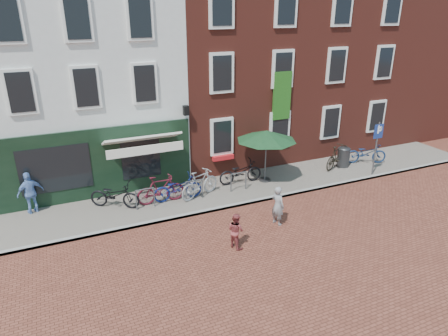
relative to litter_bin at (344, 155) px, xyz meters
name	(u,v)px	position (x,y,z in m)	size (l,w,h in m)	color
ground	(240,206)	(-6.43, -1.65, -0.66)	(80.00, 80.00, 0.00)	brown
sidewalk	(246,187)	(-5.43, -0.15, -0.61)	(24.00, 3.00, 0.10)	slate
building_stucco	(77,75)	(-11.43, 5.35, 3.84)	(8.00, 8.00, 9.00)	silver
building_brick_mid	(217,57)	(-4.43, 5.35, 4.34)	(6.00, 8.00, 10.00)	maroon
building_brick_right	(313,52)	(1.57, 5.35, 4.34)	(6.00, 8.00, 10.00)	maroon
filler_right	(396,56)	(8.07, 5.35, 3.84)	(7.00, 8.00, 9.00)	maroon
litter_bin	(344,155)	(0.00, 0.00, 0.00)	(0.59, 0.59, 1.09)	#333436
parking_sign	(377,140)	(0.58, -1.41, 1.13)	(0.50, 0.08, 2.52)	#4C4C4F
parasol	(267,134)	(-4.38, 0.01, 1.65)	(2.65, 2.65, 2.45)	#4C4C4F
woman	(278,206)	(-5.81, -3.43, 0.08)	(0.54, 0.35, 1.48)	gray
boy	(236,231)	(-7.84, -4.18, -0.05)	(0.59, 0.46, 1.22)	brown
cafe_person	(30,193)	(-13.91, 0.94, 0.26)	(0.96, 0.40, 1.64)	#6A8ECD
bicycle_0	(115,195)	(-10.99, 0.10, -0.04)	(0.69, 1.99, 1.04)	black
bicycle_1	(161,189)	(-9.25, -0.24, 0.02)	(0.54, 1.93, 1.16)	#531220
bicycle_2	(178,188)	(-8.55, -0.25, -0.04)	(0.69, 1.99, 1.04)	navy
bicycle_3	(200,184)	(-7.64, -0.35, 0.02)	(0.54, 1.93, 1.16)	gray
bicycle_4	(240,172)	(-5.50, 0.23, -0.04)	(0.69, 1.99, 1.04)	black
bicycle_5	(337,157)	(-0.43, -0.03, 0.02)	(0.54, 1.93, 1.16)	black
bicycle_6	(366,153)	(1.34, -0.09, -0.04)	(0.69, 1.99, 1.04)	#11274F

